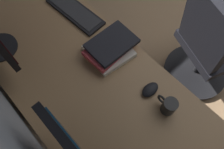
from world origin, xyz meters
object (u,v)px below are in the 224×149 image
at_px(coffee_mug, 169,106).
at_px(office_chair, 206,49).
at_px(drawer_pedestal, 74,88).
at_px(book_stack_near, 110,48).
at_px(keyboard_main, 75,11).
at_px(mouse_main, 150,90).

bearing_deg(coffee_mug, office_chair, -79.72).
xyz_separation_m(drawer_pedestal, book_stack_near, (-0.13, -0.24, 0.43)).
height_order(drawer_pedestal, keyboard_main, keyboard_main).
relative_size(mouse_main, book_stack_near, 0.34).
xyz_separation_m(keyboard_main, coffee_mug, (-0.83, 0.05, 0.04)).
bearing_deg(mouse_main, office_chair, -90.40).
relative_size(keyboard_main, mouse_main, 4.12).
distance_m(mouse_main, book_stack_near, 0.33).
bearing_deg(drawer_pedestal, book_stack_near, -117.37).
bearing_deg(office_chair, drawer_pedestal, 63.09).
distance_m(coffee_mug, office_chair, 0.76).
xyz_separation_m(drawer_pedestal, coffee_mug, (-0.58, -0.22, 0.43)).
xyz_separation_m(mouse_main, office_chair, (-0.00, -0.66, -0.29)).
bearing_deg(keyboard_main, coffee_mug, 176.30).
relative_size(drawer_pedestal, office_chair, 0.72).
bearing_deg(book_stack_near, drawer_pedestal, 62.63).
distance_m(keyboard_main, book_stack_near, 0.38).
bearing_deg(book_stack_near, coffee_mug, 177.34).
xyz_separation_m(mouse_main, book_stack_near, (0.32, -0.01, 0.03)).
distance_m(drawer_pedestal, keyboard_main, 0.54).
height_order(mouse_main, office_chair, office_chair).
height_order(keyboard_main, book_stack_near, book_stack_near).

